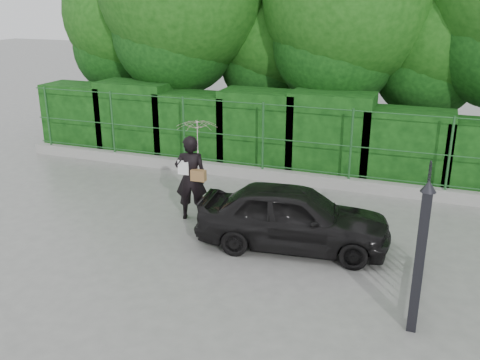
% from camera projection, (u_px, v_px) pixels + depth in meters
% --- Properties ---
extents(ground, '(80.00, 80.00, 0.00)m').
position_uv_depth(ground, '(172.00, 247.00, 10.55)').
color(ground, gray).
extents(kerb, '(14.00, 0.25, 0.30)m').
position_uv_depth(kerb, '(248.00, 172.00, 14.48)').
color(kerb, '#9E9E99').
rests_on(kerb, ground).
extents(fence, '(14.13, 0.06, 1.80)m').
position_uv_depth(fence, '(256.00, 136.00, 14.06)').
color(fence, '#215526').
rests_on(fence, kerb).
extents(hedge, '(14.20, 1.20, 2.28)m').
position_uv_depth(hedge, '(256.00, 131.00, 15.12)').
color(hedge, black).
rests_on(hedge, ground).
extents(gate, '(0.22, 2.33, 2.36)m').
position_uv_depth(gate, '(421.00, 244.00, 8.01)').
color(gate, black).
rests_on(gate, ground).
extents(woman, '(0.99, 0.90, 2.24)m').
position_uv_depth(woman, '(194.00, 158.00, 11.47)').
color(woman, black).
rests_on(woman, ground).
extents(car, '(3.88, 1.90, 1.27)m').
position_uv_depth(car, '(293.00, 217.00, 10.40)').
color(car, black).
rests_on(car, ground).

